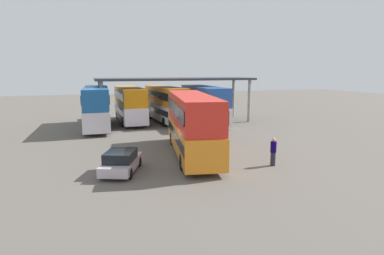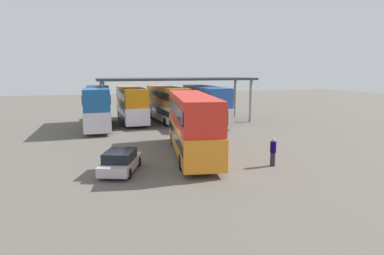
# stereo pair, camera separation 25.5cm
# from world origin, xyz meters

# --- Properties ---
(ground_plane) EXTENTS (140.00, 140.00, 0.00)m
(ground_plane) POSITION_xyz_m (0.00, 0.00, 0.00)
(ground_plane) COLOR #5D5750
(double_decker_main) EXTENTS (4.67, 11.80, 4.34)m
(double_decker_main) POSITION_xyz_m (0.87, 2.85, 2.38)
(double_decker_main) COLOR orange
(double_decker_main) RESTS_ON ground_plane
(parked_hatchback) EXTENTS (3.12, 4.32, 1.35)m
(parked_hatchback) POSITION_xyz_m (-4.54, 0.23, 0.67)
(parked_hatchback) COLOR #C2B4BC
(parked_hatchback) RESTS_ON ground_plane
(double_decker_near_canopy) EXTENTS (3.28, 11.03, 4.32)m
(double_decker_near_canopy) POSITION_xyz_m (-4.82, 16.86, 2.37)
(double_decker_near_canopy) COLOR silver
(double_decker_near_canopy) RESTS_ON ground_plane
(double_decker_mid_row) EXTENTS (2.80, 10.39, 4.10)m
(double_decker_mid_row) POSITION_xyz_m (-0.90, 19.60, 2.25)
(double_decker_mid_row) COLOR white
(double_decker_mid_row) RESTS_ON ground_plane
(double_decker_far_right) EXTENTS (2.95, 10.12, 4.15)m
(double_decker_far_right) POSITION_xyz_m (3.14, 18.60, 2.28)
(double_decker_far_right) COLOR white
(double_decker_far_right) RESTS_ON ground_plane
(double_decker_end_of_row) EXTENTS (3.00, 10.71, 4.25)m
(double_decker_end_of_row) POSITION_xyz_m (6.98, 16.04, 2.33)
(double_decker_end_of_row) COLOR silver
(double_decker_end_of_row) RESTS_ON ground_plane
(depot_canopy) EXTENTS (18.19, 6.30, 5.19)m
(depot_canopy) POSITION_xyz_m (4.18, 17.95, 4.83)
(depot_canopy) COLOR #33353A
(depot_canopy) RESTS_ON ground_plane
(pedestrian_waiting) EXTENTS (0.38, 0.38, 1.82)m
(pedestrian_waiting) POSITION_xyz_m (4.81, -1.56, 0.92)
(pedestrian_waiting) COLOR #262633
(pedestrian_waiting) RESTS_ON ground_plane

